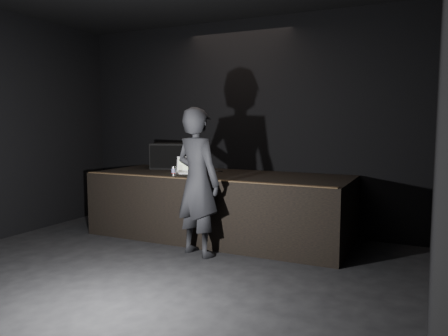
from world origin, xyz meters
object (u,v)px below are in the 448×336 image
Objects in this scene: person at (198,182)px; stage_monitor at (172,156)px; stage_riser at (220,206)px; beer_can at (173,171)px; laptop at (187,169)px.

stage_monitor is at bearing -29.18° from person.
beer_can is (-0.53, -0.50, 0.57)m from stage_riser.
person is at bearing -71.98° from laptop.
person reaches higher than stage_monitor.
beer_can is at bearing -73.20° from stage_monitor.
stage_riser is at bearing -64.43° from person.
person is (0.67, -0.87, -0.07)m from laptop.
person is at bearing -81.89° from stage_riser.
laptop is at bearing -34.85° from person.
stage_monitor reaches higher than laptop.
stage_riser is 1.08m from person.
beer_can is at bearing -108.84° from laptop.
stage_monitor reaches higher than beer_can.
stage_riser is at bearing 43.09° from beer_can.
person reaches higher than laptop.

